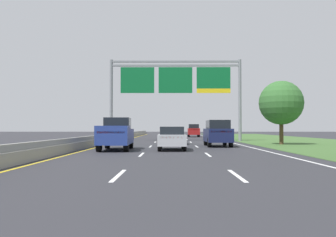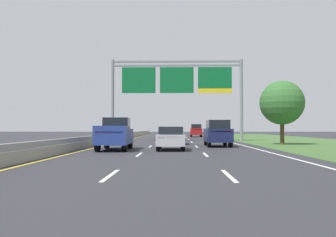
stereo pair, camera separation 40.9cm
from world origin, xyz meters
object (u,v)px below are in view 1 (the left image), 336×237
at_px(overhead_sign_gantry, 175,83).
at_px(roadside_tree_mid, 281,103).
at_px(car_grey_centre_lane_sedan, 174,135).
at_px(car_red_right_lane_suv, 194,130).
at_px(car_navy_right_lane_suv, 217,133).
at_px(car_silver_centre_lane_sedan, 172,138).
at_px(car_white_centre_lane_sedan, 171,132).
at_px(pickup_truck_blue, 116,134).

relative_size(overhead_sign_gantry, roadside_tree_mid, 2.63).
relative_size(car_grey_centre_lane_sedan, car_red_right_lane_suv, 0.93).
height_order(overhead_sign_gantry, car_navy_right_lane_suv, overhead_sign_gantry).
xyz_separation_m(car_red_right_lane_suv, car_silver_centre_lane_sedan, (-3.70, -36.41, -0.28)).
bearing_deg(car_white_centre_lane_sedan, car_red_right_lane_suv, -28.72).
relative_size(overhead_sign_gantry, pickup_truck_blue, 2.76).
distance_m(pickup_truck_blue, roadside_tree_mid, 16.04).
bearing_deg(pickup_truck_blue, car_silver_centre_lane_sedan, -91.61).
distance_m(pickup_truck_blue, car_grey_centre_lane_sedan, 9.90).
bearing_deg(roadside_tree_mid, car_grey_centre_lane_sedan, 174.26).
xyz_separation_m(car_grey_centre_lane_sedan, car_white_centre_lane_sedan, (-0.20, 20.97, 0.00)).
bearing_deg(car_white_centre_lane_sedan, car_navy_right_lane_suv, -170.18).
distance_m(pickup_truck_blue, car_red_right_lane_suv, 37.17).
height_order(car_grey_centre_lane_sedan, roadside_tree_mid, roadside_tree_mid).
bearing_deg(pickup_truck_blue, roadside_tree_mid, -60.88).
height_order(pickup_truck_blue, car_white_centre_lane_sedan, pickup_truck_blue).
distance_m(overhead_sign_gantry, car_grey_centre_lane_sedan, 9.73).
xyz_separation_m(overhead_sign_gantry, roadside_tree_mid, (9.38, -8.80, -2.85)).
xyz_separation_m(car_white_centre_lane_sedan, roadside_tree_mid, (9.83, -21.93, 2.92)).
bearing_deg(roadside_tree_mid, pickup_truck_blue, -149.21).
bearing_deg(car_navy_right_lane_suv, roadside_tree_mid, -62.37).
height_order(car_navy_right_lane_suv, car_white_centre_lane_sedan, car_navy_right_lane_suv).
bearing_deg(pickup_truck_blue, overhead_sign_gantry, -15.68).
height_order(car_grey_centre_lane_sedan, car_silver_centre_lane_sedan, same).
xyz_separation_m(overhead_sign_gantry, car_silver_centre_lane_sedan, (-0.45, -16.90, -5.77)).
bearing_deg(car_red_right_lane_suv, car_grey_centre_lane_sedan, 173.99).
distance_m(car_red_right_lane_suv, car_white_centre_lane_sedan, 7.38).
height_order(car_grey_centre_lane_sedan, car_navy_right_lane_suv, car_navy_right_lane_suv).
bearing_deg(overhead_sign_gantry, roadside_tree_mid, -43.18).
bearing_deg(car_grey_centre_lane_sedan, car_white_centre_lane_sedan, -0.18).
distance_m(car_navy_right_lane_suv, car_white_centre_lane_sedan, 25.42).
xyz_separation_m(pickup_truck_blue, car_grey_centre_lane_sedan, (3.97, 9.07, -0.26)).
height_order(pickup_truck_blue, roadside_tree_mid, roadside_tree_mid).
distance_m(pickup_truck_blue, car_white_centre_lane_sedan, 30.27).
bearing_deg(car_white_centre_lane_sedan, overhead_sign_gantry, -176.61).
bearing_deg(car_red_right_lane_suv, car_navy_right_lane_suv, -178.71).
bearing_deg(car_silver_centre_lane_sedan, roadside_tree_mid, -50.65).
bearing_deg(car_grey_centre_lane_sedan, overhead_sign_gantry, -2.53).
relative_size(car_silver_centre_lane_sedan, roadside_tree_mid, 0.77).
bearing_deg(car_navy_right_lane_suv, overhead_sign_gantry, 15.13).
bearing_deg(car_navy_right_lane_suv, pickup_truck_blue, 123.17).
relative_size(pickup_truck_blue, car_white_centre_lane_sedan, 1.23).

